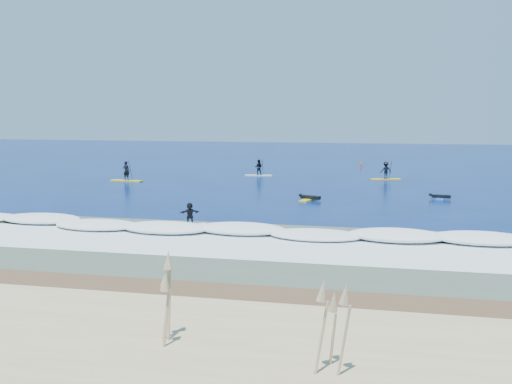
% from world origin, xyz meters
% --- Properties ---
extents(ground, '(160.00, 160.00, 0.00)m').
position_xyz_m(ground, '(0.00, 0.00, 0.00)').
color(ground, '#031847').
rests_on(ground, ground).
extents(dune, '(90.00, 7.00, 2.00)m').
position_xyz_m(dune, '(0.00, -27.00, 0.00)').
color(dune, tan).
rests_on(dune, ground).
extents(wet_sand_strip, '(90.00, 5.00, 0.08)m').
position_xyz_m(wet_sand_strip, '(0.00, -21.50, 0.00)').
color(wet_sand_strip, brown).
rests_on(wet_sand_strip, ground).
extents(shallow_water, '(90.00, 13.00, 0.01)m').
position_xyz_m(shallow_water, '(0.00, -14.00, 0.01)').
color(shallow_water, '#3E5543').
rests_on(shallow_water, ground).
extents(breaking_wave, '(40.00, 6.00, 0.30)m').
position_xyz_m(breaking_wave, '(0.00, -10.00, 0.00)').
color(breaking_wave, white).
rests_on(breaking_wave, ground).
extents(whitewater, '(34.00, 5.00, 0.02)m').
position_xyz_m(whitewater, '(0.00, -13.00, 0.00)').
color(whitewater, silver).
rests_on(whitewater, ground).
extents(dune_grass, '(40.00, 4.00, 1.70)m').
position_xyz_m(dune_grass, '(0.00, -27.00, 1.85)').
color(dune_grass, tan).
rests_on(dune_grass, dune).
extents(sup_paddler_left, '(3.12, 1.08, 2.15)m').
position_xyz_m(sup_paddler_left, '(-14.54, 9.74, 0.67)').
color(sup_paddler_left, gold).
rests_on(sup_paddler_left, ground).
extents(sup_paddler_center, '(2.71, 0.81, 1.88)m').
position_xyz_m(sup_paddler_center, '(-3.56, 16.63, 0.70)').
color(sup_paddler_center, silver).
rests_on(sup_paddler_center, ground).
extents(sup_paddler_right, '(2.90, 1.55, 1.98)m').
position_xyz_m(sup_paddler_right, '(8.80, 15.87, 0.77)').
color(sup_paddler_right, gold).
rests_on(sup_paddler_right, ground).
extents(prone_paddler_near, '(1.66, 2.19, 0.45)m').
position_xyz_m(prone_paddler_near, '(3.24, 1.91, 0.15)').
color(prone_paddler_near, yellow).
rests_on(prone_paddler_near, ground).
extents(prone_paddler_far, '(1.56, 2.00, 0.41)m').
position_xyz_m(prone_paddler_far, '(12.53, 4.38, 0.14)').
color(prone_paddler_far, blue).
rests_on(prone_paddler_far, ground).
extents(wave_surfer, '(1.80, 1.24, 1.29)m').
position_xyz_m(wave_surfer, '(-1.96, -9.58, 0.74)').
color(wave_surfer, white).
rests_on(wave_surfer, breaking_wave).
extents(marker_buoy, '(0.26, 0.26, 0.63)m').
position_xyz_m(marker_buoy, '(6.16, 28.33, 0.27)').
color(marker_buoy, '#F25415').
rests_on(marker_buoy, ground).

